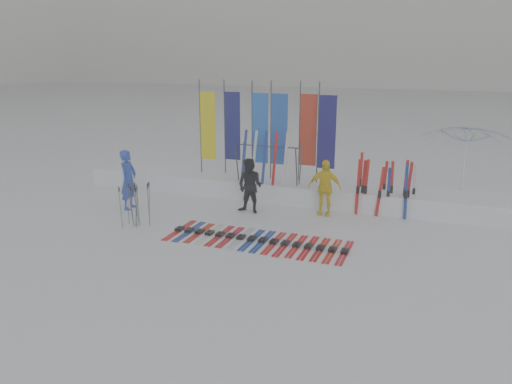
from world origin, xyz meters
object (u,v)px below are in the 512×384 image
at_px(tent_canopy, 465,163).
at_px(ski_rack, 269,159).
at_px(person_blue, 128,180).
at_px(person_yellow, 325,188).
at_px(ski_row, 257,240).
at_px(person_black, 250,186).

relative_size(tent_canopy, ski_rack, 1.38).
relative_size(person_blue, person_yellow, 1.10).
relative_size(person_blue, tent_canopy, 0.65).
relative_size(ski_row, ski_rack, 2.29).
bearing_deg(person_yellow, person_blue, -169.86).
xyz_separation_m(person_blue, tent_canopy, (9.59, 4.48, 0.35)).
bearing_deg(person_blue, ski_row, -110.30).
xyz_separation_m(person_yellow, tent_canopy, (3.85, 2.94, 0.43)).
xyz_separation_m(ski_row, ski_rack, (-0.96, 3.61, 1.35)).
relative_size(person_black, ski_row, 0.35).
height_order(person_black, person_yellow, person_yellow).
distance_m(person_blue, ski_row, 4.89).
bearing_deg(person_blue, person_black, -81.07).
relative_size(person_black, ski_rack, 0.81).
height_order(person_blue, person_black, person_blue).
distance_m(person_yellow, tent_canopy, 4.87).
distance_m(person_black, person_yellow, 2.21).
height_order(person_blue, ski_row, person_blue).
bearing_deg(ski_row, person_blue, 165.35).
bearing_deg(ski_rack, tent_canopy, 19.43).
bearing_deg(tent_canopy, ski_rack, -160.57).
bearing_deg(ski_rack, person_black, -92.97).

